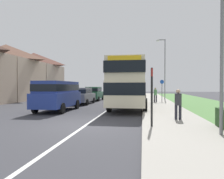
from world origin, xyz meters
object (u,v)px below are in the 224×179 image
object	(u,v)px
parked_car_grey	(82,95)
street_lamp_mid	(164,66)
double_decker_bus	(129,82)
parked_van_blue	(58,93)
pedestrian_walking_away	(155,94)
parked_car_dark_green	(94,93)
bus_stop_sign	(152,93)
street_lamp_near	(219,4)
pedestrian_at_stop	(178,103)
cycle_route_sign	(162,90)

from	to	relation	value
parked_car_grey	street_lamp_mid	distance (m)	11.88
double_decker_bus	parked_van_blue	distance (m)	5.78
parked_car_grey	pedestrian_walking_away	xyz separation A→B (m)	(7.42, 2.22, 0.06)
double_decker_bus	parked_car_grey	world-z (taller)	double_decker_bus
parked_van_blue	parked_car_dark_green	xyz separation A→B (m)	(0.06, 11.10, -0.35)
parked_car_grey	pedestrian_walking_away	size ratio (longest dim) A/B	2.62
parked_car_dark_green	bus_stop_sign	world-z (taller)	bus_stop_sign
parked_car_dark_green	street_lamp_near	distance (m)	20.24
pedestrian_at_stop	cycle_route_sign	distance (m)	13.11
cycle_route_sign	street_lamp_mid	distance (m)	4.61
parked_car_dark_green	pedestrian_at_stop	xyz separation A→B (m)	(7.90, -14.66, 0.03)
parked_car_grey	parked_car_dark_green	world-z (taller)	parked_car_dark_green
parked_car_dark_green	bus_stop_sign	size ratio (longest dim) A/B	1.72
pedestrian_walking_away	pedestrian_at_stop	bearing A→B (deg)	-87.70
parked_car_grey	parked_car_dark_green	bearing A→B (deg)	90.21
pedestrian_at_stop	street_lamp_near	size ratio (longest dim) A/B	0.20
bus_stop_sign	parked_van_blue	bearing A→B (deg)	139.36
pedestrian_at_stop	street_lamp_mid	xyz separation A→B (m)	(0.91, 16.53, 3.48)
double_decker_bus	street_lamp_near	xyz separation A→B (m)	(3.74, -9.39, 2.54)
parked_car_dark_green	cycle_route_sign	world-z (taller)	cycle_route_sign
double_decker_bus	parked_car_grey	distance (m)	6.05
parked_car_dark_green	parked_van_blue	bearing A→B (deg)	-90.32
double_decker_bus	street_lamp_near	distance (m)	10.42
pedestrian_walking_away	street_lamp_near	world-z (taller)	street_lamp_near
bus_stop_sign	street_lamp_near	xyz separation A→B (m)	(2.27, -1.14, 3.14)
street_lamp_mid	double_decker_bus	bearing A→B (deg)	-110.17
bus_stop_sign	street_lamp_mid	xyz separation A→B (m)	(2.33, 18.59, 2.92)
parked_car_grey	parked_car_dark_green	distance (m)	5.29
bus_stop_sign	cycle_route_sign	xyz separation A→B (m)	(1.76, 15.17, -0.11)
pedestrian_at_stop	pedestrian_walking_away	size ratio (longest dim) A/B	1.00
pedestrian_walking_away	street_lamp_near	size ratio (longest dim) A/B	0.20
parked_car_grey	cycle_route_sign	distance (m)	9.05
cycle_route_sign	street_lamp_near	distance (m)	16.63
parked_car_grey	parked_van_blue	bearing A→B (deg)	-90.81
bus_stop_sign	cycle_route_sign	distance (m)	15.27
pedestrian_walking_away	street_lamp_near	xyz separation A→B (m)	(1.32, -14.79, 3.71)
pedestrian_at_stop	double_decker_bus	bearing A→B (deg)	114.96
street_lamp_near	parked_car_dark_green	bearing A→B (deg)	116.11
street_lamp_near	street_lamp_mid	world-z (taller)	street_lamp_near
cycle_route_sign	parked_car_grey	bearing A→B (deg)	-155.59
double_decker_bus	parked_van_blue	size ratio (longest dim) A/B	1.95
cycle_route_sign	street_lamp_near	xyz separation A→B (m)	(0.51, -16.30, 3.25)
parked_car_dark_green	street_lamp_near	xyz separation A→B (m)	(8.76, -17.86, 3.74)
cycle_route_sign	street_lamp_near	size ratio (longest dim) A/B	0.31
pedestrian_at_stop	street_lamp_near	world-z (taller)	street_lamp_near
double_decker_bus	pedestrian_at_stop	xyz separation A→B (m)	(2.88, -6.19, -1.17)
pedestrian_at_stop	street_lamp_mid	distance (m)	16.92
parked_van_blue	cycle_route_sign	size ratio (longest dim) A/B	1.98
cycle_route_sign	pedestrian_walking_away	bearing A→B (deg)	-118.19
cycle_route_sign	street_lamp_mid	xyz separation A→B (m)	(0.57, 3.43, 3.03)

